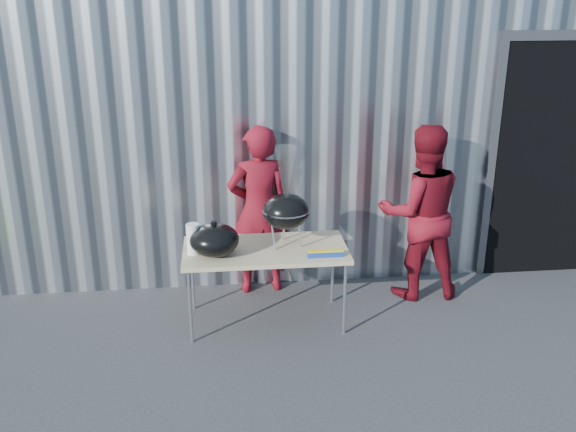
{
  "coord_description": "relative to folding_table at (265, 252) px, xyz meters",
  "views": [
    {
      "loc": [
        -0.75,
        -4.51,
        3.04
      ],
      "look_at": [
        -0.16,
        0.9,
        1.05
      ],
      "focal_mm": 40.0,
      "sensor_mm": 36.0,
      "label": 1
    }
  ],
  "objects": [
    {
      "name": "ground",
      "position": [
        0.37,
        -0.88,
        -0.71
      ],
      "size": [
        80.0,
        80.0,
        0.0
      ],
      "primitive_type": "plane",
      "color": "#2F2F32"
    },
    {
      "name": "building",
      "position": [
        1.29,
        3.7,
        0.83
      ],
      "size": [
        8.2,
        6.2,
        3.1
      ],
      "color": "silver",
      "rests_on": "ground"
    },
    {
      "name": "folding_table",
      "position": [
        0.0,
        0.0,
        0.0
      ],
      "size": [
        1.5,
        0.75,
        0.75
      ],
      "color": "tan",
      "rests_on": "ground"
    },
    {
      "name": "kettle_grill",
      "position": [
        0.2,
        0.04,
        0.46
      ],
      "size": [
        0.43,
        0.43,
        0.93
      ],
      "color": "black",
      "rests_on": "folding_table"
    },
    {
      "name": "grill_lid",
      "position": [
        -0.46,
        -0.1,
        0.18
      ],
      "size": [
        0.44,
        0.44,
        0.32
      ],
      "color": "black",
      "rests_on": "folding_table"
    },
    {
      "name": "paper_towels",
      "position": [
        -0.65,
        -0.05,
        0.18
      ],
      "size": [
        0.12,
        0.12,
        0.28
      ],
      "primitive_type": "cylinder",
      "color": "white",
      "rests_on": "folding_table"
    },
    {
      "name": "white_tub",
      "position": [
        -0.55,
        0.21,
        0.09
      ],
      "size": [
        0.2,
        0.15,
        0.1
      ],
      "primitive_type": "cube",
      "color": "white",
      "rests_on": "folding_table"
    },
    {
      "name": "foil_box",
      "position": [
        0.51,
        -0.25,
        0.07
      ],
      "size": [
        0.32,
        0.05,
        0.06
      ],
      "color": "navy",
      "rests_on": "folding_table"
    },
    {
      "name": "person_cook",
      "position": [
        -0.01,
        0.68,
        0.16
      ],
      "size": [
        0.69,
        0.5,
        1.75
      ],
      "primitive_type": "imported",
      "rotation": [
        0.0,
        0.0,
        3.27
      ],
      "color": "maroon",
      "rests_on": "ground"
    },
    {
      "name": "person_bystander",
      "position": [
        1.58,
        0.42,
        0.18
      ],
      "size": [
        0.87,
        0.68,
        1.77
      ],
      "primitive_type": "imported",
      "rotation": [
        0.0,
        0.0,
        3.13
      ],
      "color": "maroon",
      "rests_on": "ground"
    }
  ]
}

